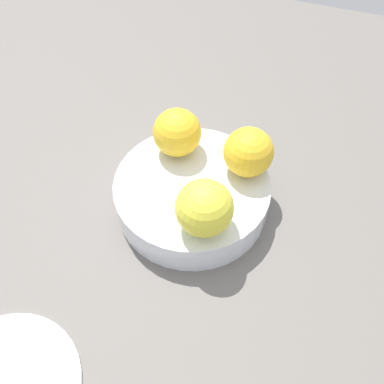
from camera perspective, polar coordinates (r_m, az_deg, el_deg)
The scene contains 5 objects.
ground_plane at distance 55.41cm, azimuth 0.00°, elevation -2.30°, with size 110.00×110.00×2.00cm, color #66605B.
fruit_bowl at distance 52.91cm, azimuth 0.00°, elevation -0.37°, with size 19.09×19.09×4.42cm.
orange_in_bowl_0 at distance 50.72cm, azimuth 7.60°, elevation 5.33°, with size 6.04×6.04×6.04cm, color yellow.
orange_in_bowl_1 at distance 52.61cm, azimuth -2.01°, elevation 8.00°, with size 6.04×6.04×6.04cm, color yellow.
orange_in_bowl_2 at distance 44.98cm, azimuth 1.67°, elevation -2.15°, with size 6.36×6.36×6.36cm, color yellow.
Camera 1 is at (30.21, 10.52, 44.24)cm, focal length 39.65 mm.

